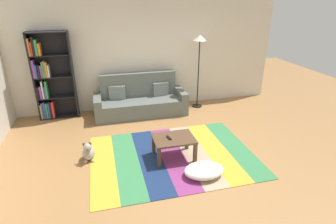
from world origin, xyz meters
The scene contains 10 objects.
ground_plane centered at (0.00, 0.00, 0.00)m, with size 14.00×14.00×0.00m, color #9E7042.
back_wall centered at (0.00, 2.55, 1.35)m, with size 6.80×0.10×2.70m, color silver.
rug centered at (-0.08, -0.15, 0.01)m, with size 3.01×2.21×0.01m.
couch centered at (-0.34, 2.02, 0.34)m, with size 2.26×0.80×1.00m.
bookshelf centered at (-2.43, 2.31, 0.99)m, with size 0.90×0.28×2.06m.
coffee_table centered at (-0.08, -0.19, 0.35)m, with size 0.74×0.56×0.41m.
pouf centered at (0.26, -0.85, 0.11)m, with size 0.67×0.48×0.20m, color white.
dog centered at (-1.61, 0.13, 0.16)m, with size 0.22×0.35×0.40m.
standing_lamp centered at (1.21, 2.10, 1.58)m, with size 0.32×0.32×1.89m.
tv_remote centered at (-0.18, -0.18, 0.43)m, with size 0.04×0.15×0.02m, color black.
Camera 1 is at (-1.26, -4.36, 2.80)m, focal length 29.19 mm.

